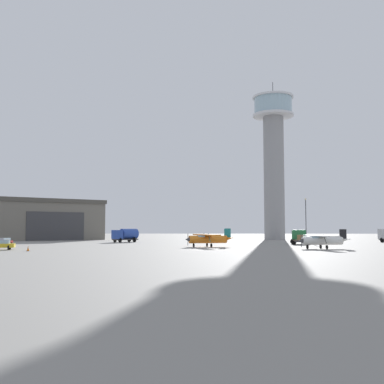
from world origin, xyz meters
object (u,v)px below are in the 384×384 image
(control_tower, at_px, (274,151))
(car_red, at_px, (2,242))
(truck_flatbed_green, at_px, (299,237))
(car_yellow, at_px, (0,245))
(truck_fuel_tanker_blue, at_px, (126,235))
(airplane_white, at_px, (323,240))
(light_post_west, at_px, (306,216))
(traffic_cone_near_left, at_px, (28,248))
(airplane_orange, at_px, (208,238))

(control_tower, xyz_separation_m, car_red, (-50.69, -48.47, -22.98))
(truck_flatbed_green, xyz_separation_m, car_yellow, (-45.29, -26.36, -0.56))
(truck_fuel_tanker_blue, relative_size, car_red, 1.23)
(airplane_white, xyz_separation_m, truck_flatbed_green, (-0.36, 19.87, -0.04))
(control_tower, xyz_separation_m, truck_flatbed_green, (0.90, -35.64, -22.42))
(truck_flatbed_green, xyz_separation_m, truck_fuel_tanker_blue, (-35.36, 9.94, 0.33))
(car_yellow, distance_m, light_post_west, 68.15)
(traffic_cone_near_left, bearing_deg, car_red, 125.19)
(car_yellow, xyz_separation_m, light_post_west, (49.93, 46.11, 5.10))
(light_post_west, relative_size, traffic_cone_near_left, 14.15)
(airplane_white, bearing_deg, airplane_orange, -31.61)
(airplane_orange, bearing_deg, airplane_white, 140.79)
(control_tower, bearing_deg, traffic_cone_near_left, -120.88)
(control_tower, bearing_deg, airplane_orange, -107.50)
(control_tower, height_order, truck_fuel_tanker_blue, control_tower)
(control_tower, relative_size, car_yellow, 9.49)
(control_tower, relative_size, traffic_cone_near_left, 60.51)
(control_tower, xyz_separation_m, truck_fuel_tanker_blue, (-34.46, -25.70, -22.09))
(car_red, bearing_deg, traffic_cone_near_left, 35.43)
(truck_flatbed_green, bearing_deg, truck_fuel_tanker_blue, 79.84)
(control_tower, bearing_deg, light_post_west, -70.81)
(airplane_white, bearing_deg, car_yellow, -4.88)
(airplane_white, relative_size, truck_fuel_tanker_blue, 1.76)
(truck_flatbed_green, distance_m, light_post_west, 20.78)
(car_yellow, height_order, light_post_west, light_post_west)
(car_red, bearing_deg, truck_flatbed_green, 104.20)
(truck_fuel_tanker_blue, distance_m, traffic_cone_near_left, 39.70)
(car_red, xyz_separation_m, traffic_cone_near_left, (11.75, -16.66, -0.39))
(truck_flatbed_green, distance_m, car_yellow, 52.41)
(airplane_orange, height_order, car_red, airplane_orange)
(airplane_white, xyz_separation_m, truck_fuel_tanker_blue, (-35.72, 29.81, 0.30))
(airplane_orange, xyz_separation_m, car_yellow, (-28.69, -12.21, -0.65))
(truck_flatbed_green, xyz_separation_m, car_red, (-51.58, -12.83, -0.56))
(car_red, bearing_deg, light_post_west, 120.33)
(traffic_cone_near_left, bearing_deg, airplane_orange, 33.42)
(car_red, bearing_deg, car_yellow, 25.16)
(airplane_white, distance_m, car_red, 52.42)
(control_tower, height_order, airplane_white, control_tower)
(car_yellow, bearing_deg, truck_flatbed_green, -167.36)
(control_tower, height_order, light_post_west, control_tower)
(airplane_orange, bearing_deg, car_yellow, 2.48)
(airplane_orange, bearing_deg, light_post_west, -142.64)
(car_red, bearing_deg, airplane_orange, 88.07)
(truck_fuel_tanker_blue, bearing_deg, light_post_west, 148.51)
(control_tower, height_order, traffic_cone_near_left, control_tower)
(light_post_west, bearing_deg, control_tower, 109.19)
(control_tower, xyz_separation_m, airplane_orange, (-15.70, -49.79, -22.33))
(airplane_white, bearing_deg, truck_flatbed_green, -101.93)
(car_red, relative_size, traffic_cone_near_left, 6.40)
(airplane_white, bearing_deg, control_tower, -101.67)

